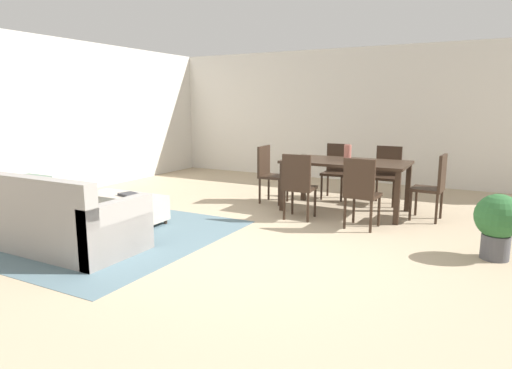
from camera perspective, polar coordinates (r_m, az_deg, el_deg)
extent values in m
plane|color=tan|center=(4.86, -0.33, -8.69)|extent=(10.80, 10.80, 0.00)
cube|color=silver|center=(9.30, 14.68, 8.60)|extent=(9.00, 0.12, 2.70)
cube|color=silver|center=(8.09, -27.95, 7.51)|extent=(0.12, 11.00, 2.70)
cube|color=slate|center=(5.89, -19.92, -5.88)|extent=(3.00, 2.80, 0.01)
cube|color=gray|center=(5.46, -24.02, -5.17)|extent=(1.95, 0.91, 0.42)
cube|color=gray|center=(5.15, -27.64, -1.43)|extent=(1.95, 0.16, 0.44)
cube|color=gray|center=(6.16, -29.28, -2.94)|extent=(0.14, 0.91, 0.62)
cube|color=gray|center=(4.77, -17.37, -5.66)|extent=(0.14, 0.91, 0.62)
cube|color=slate|center=(5.76, -28.68, -0.82)|extent=(0.36, 0.13, 0.36)
cube|color=slate|center=(5.46, -26.34, -0.94)|extent=(0.40, 0.10, 0.40)
cube|color=gray|center=(5.16, -24.13, -1.71)|extent=(0.34, 0.13, 0.35)
cube|color=slate|center=(4.87, -21.44, -2.23)|extent=(0.33, 0.10, 0.34)
cube|color=#B7AD9E|center=(6.23, -16.58, -2.72)|extent=(1.15, 0.49, 0.33)
cylinder|color=#332319|center=(6.77, -18.52, -3.46)|extent=(0.05, 0.05, 0.06)
cylinder|color=#332319|center=(6.07, -11.63, -4.72)|extent=(0.05, 0.05, 0.06)
cylinder|color=#332319|center=(6.52, -21.01, -4.14)|extent=(0.05, 0.05, 0.06)
cylinder|color=#332319|center=(5.79, -14.11, -5.57)|extent=(0.05, 0.05, 0.06)
cylinder|color=olive|center=(6.38, -29.60, -2.94)|extent=(0.04, 0.04, 0.54)
cube|color=#332319|center=(6.66, 11.55, 2.86)|extent=(1.79, 0.96, 0.04)
cube|color=#332319|center=(7.38, 6.18, 0.75)|extent=(0.07, 0.07, 0.72)
cube|color=#332319|center=(6.94, 19.04, -0.38)|extent=(0.07, 0.07, 0.72)
cube|color=#332319|center=(6.62, 3.45, -0.32)|extent=(0.07, 0.07, 0.72)
cube|color=#332319|center=(6.13, 17.76, -1.68)|extent=(0.07, 0.07, 0.72)
cube|color=#332319|center=(6.18, 5.72, -0.48)|extent=(0.43, 0.43, 0.04)
cube|color=#332319|center=(5.97, 5.22, 1.63)|extent=(0.40, 0.07, 0.47)
cylinder|color=#332319|center=(6.43, 4.72, -2.07)|extent=(0.04, 0.04, 0.41)
cylinder|color=#332319|center=(6.33, 7.63, -2.32)|extent=(0.04, 0.04, 0.41)
cylinder|color=#332319|center=(6.12, 3.67, -2.70)|extent=(0.04, 0.04, 0.41)
cylinder|color=#332319|center=(6.02, 6.71, -2.98)|extent=(0.04, 0.04, 0.41)
cube|color=#332319|center=(5.84, 13.62, -1.35)|extent=(0.42, 0.42, 0.04)
cube|color=#332319|center=(5.63, 13.16, 0.87)|extent=(0.40, 0.06, 0.47)
cylinder|color=#332319|center=(6.10, 12.52, -2.98)|extent=(0.04, 0.04, 0.41)
cylinder|color=#332319|center=(6.00, 15.58, -3.33)|extent=(0.04, 0.04, 0.41)
cylinder|color=#332319|center=(5.79, 11.40, -3.66)|extent=(0.04, 0.04, 0.41)
cylinder|color=#332319|center=(5.68, 14.62, -4.05)|extent=(0.04, 0.04, 0.41)
cube|color=#332319|center=(7.54, 10.14, 1.39)|extent=(0.41, 0.41, 0.04)
cube|color=#332319|center=(7.68, 10.59, 3.46)|extent=(0.40, 0.05, 0.47)
cylinder|color=#332319|center=(7.37, 10.97, -0.62)|extent=(0.04, 0.04, 0.41)
cylinder|color=#332319|center=(7.47, 8.46, -0.39)|extent=(0.04, 0.04, 0.41)
cylinder|color=#332319|center=(7.70, 11.66, -0.18)|extent=(0.04, 0.04, 0.41)
cylinder|color=#332319|center=(7.79, 9.25, 0.03)|extent=(0.04, 0.04, 0.41)
cube|color=#332319|center=(7.30, 16.38, 0.84)|extent=(0.41, 0.41, 0.04)
cube|color=#332319|center=(7.44, 16.79, 2.97)|extent=(0.40, 0.05, 0.47)
cylinder|color=#332319|center=(7.14, 17.30, -1.26)|extent=(0.04, 0.04, 0.41)
cylinder|color=#332319|center=(7.22, 14.67, -1.01)|extent=(0.04, 0.04, 0.41)
cylinder|color=#332319|center=(7.47, 17.85, -0.79)|extent=(0.04, 0.04, 0.41)
cylinder|color=#332319|center=(7.54, 15.33, -0.55)|extent=(0.04, 0.04, 0.41)
cube|color=#332319|center=(6.52, 21.22, -0.57)|extent=(0.43, 0.43, 0.04)
cube|color=#332319|center=(6.44, 22.94, 1.50)|extent=(0.07, 0.40, 0.47)
cylinder|color=#332319|center=(6.43, 19.31, -2.63)|extent=(0.04, 0.04, 0.41)
cylinder|color=#332319|center=(6.76, 19.97, -2.07)|extent=(0.04, 0.04, 0.41)
cylinder|color=#332319|center=(6.37, 22.29, -2.96)|extent=(0.04, 0.04, 0.41)
cylinder|color=#332319|center=(6.70, 22.81, -2.37)|extent=(0.04, 0.04, 0.41)
cube|color=#332319|center=(7.13, 2.31, 1.03)|extent=(0.41, 0.41, 0.04)
cube|color=#332319|center=(7.17, 1.01, 3.15)|extent=(0.05, 0.40, 0.47)
cylinder|color=#332319|center=(7.26, 4.07, -0.62)|extent=(0.04, 0.04, 0.41)
cylinder|color=#332319|center=(6.95, 2.99, -1.10)|extent=(0.04, 0.04, 0.41)
cylinder|color=#332319|center=(7.39, 1.64, -0.40)|extent=(0.04, 0.04, 0.41)
cylinder|color=#332319|center=(7.09, 0.47, -0.86)|extent=(0.04, 0.04, 0.41)
cylinder|color=#B26659|center=(6.69, 11.75, 4.06)|extent=(0.11, 0.11, 0.23)
cube|color=#333338|center=(6.10, -16.04, -1.25)|extent=(0.30, 0.26, 0.03)
cylinder|color=#4C4C51|center=(5.24, 28.50, -7.09)|extent=(0.28, 0.28, 0.26)
sphere|color=#2D6633|center=(5.16, 28.81, -3.62)|extent=(0.46, 0.46, 0.46)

